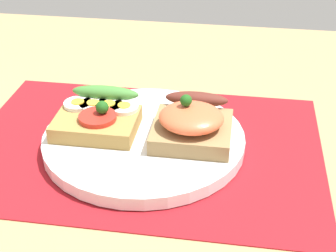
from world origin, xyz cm
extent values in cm
cube|color=tan|center=(0.00, 0.00, -1.60)|extent=(120.00, 90.00, 3.20)
cube|color=maroon|center=(0.00, 0.00, 0.15)|extent=(43.66, 30.66, 0.30)
cylinder|color=white|center=(0.00, 0.00, 1.08)|extent=(24.76, 24.76, 1.56)
cube|color=#A88242|center=(-5.92, 0.45, 2.86)|extent=(10.00, 7.64, 1.99)
cylinder|color=red|center=(-5.53, -0.59, 4.16)|extent=(4.60, 4.60, 0.60)
ellipsoid|color=#428135|center=(-5.92, 4.68, 4.76)|extent=(8.80, 2.20, 1.80)
sphere|color=#1E5919|center=(-5.03, 0.45, 5.26)|extent=(1.60, 1.60, 1.60)
cylinder|color=white|center=(-8.92, 2.36, 4.11)|extent=(3.59, 3.59, 0.50)
cylinder|color=yellow|center=(-8.92, 2.36, 4.44)|extent=(1.61, 1.61, 0.16)
cylinder|color=white|center=(-6.92, 2.42, 4.11)|extent=(3.59, 3.59, 0.50)
cylinder|color=yellow|center=(-6.92, 2.42, 4.44)|extent=(1.61, 1.61, 0.16)
cylinder|color=white|center=(-4.92, 2.51, 4.11)|extent=(3.59, 3.59, 0.50)
cylinder|color=yellow|center=(-4.92, 2.51, 4.44)|extent=(1.61, 1.61, 0.16)
cylinder|color=white|center=(-2.92, 2.37, 4.11)|extent=(3.59, 3.59, 0.50)
cylinder|color=yellow|center=(-2.92, 2.37, 4.44)|extent=(1.61, 1.61, 0.16)
cube|color=#96774B|center=(5.92, -0.12, 2.87)|extent=(9.34, 8.92, 2.01)
ellipsoid|color=#E8633B|center=(5.83, -0.52, 5.11)|extent=(7.66, 7.14, 2.47)
ellipsoid|color=#5F281F|center=(5.92, 4.74, 4.78)|extent=(7.94, 2.20, 1.80)
sphere|color=#1E5919|center=(5.12, 0.48, 7.04)|extent=(1.40, 1.40, 1.40)
camera|label=1|loc=(10.96, -51.45, 35.08)|focal=54.23mm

